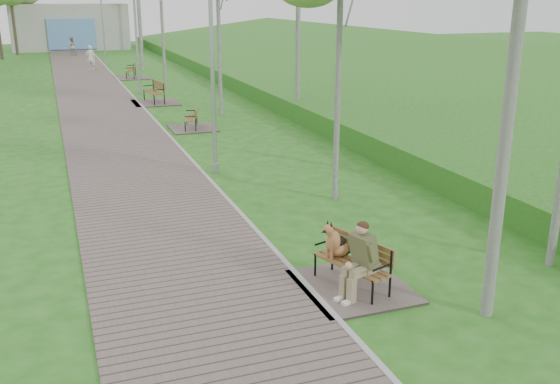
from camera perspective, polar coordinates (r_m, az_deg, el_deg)
The scene contains 14 objects.
ground at distance 11.97m, azimuth -0.45°, elevation -5.54°, with size 120.00×120.00×0.00m, color #225E16.
walkway at distance 32.27m, azimuth -16.64°, elevation 8.47°, with size 3.50×67.00×0.04m, color #645651.
kerb at distance 32.42m, azimuth -13.53°, elevation 8.77°, with size 0.10×67.00×0.05m, color #999993.
embankment at distance 34.51m, azimuth 7.23°, elevation 9.57°, with size 14.00×70.00×1.60m, color #458A30.
building_north at distance 61.44m, azimuth -18.65°, elevation 14.12°, with size 10.00×5.20×4.00m.
bench_main at distance 10.42m, azimuth 6.43°, elevation -6.77°, with size 1.73×1.93×1.51m.
bench_second at distance 23.27m, azimuth -8.11°, elevation 6.17°, with size 1.62×1.80×0.99m.
bench_third at distance 29.29m, azimuth -11.43°, elevation 8.41°, with size 1.99×2.21×1.22m.
bench_far at distance 38.67m, azimuth -13.46°, elevation 10.41°, with size 1.92×2.13×1.18m.
lamp_post_near at distance 16.85m, azimuth -6.14°, elevation 9.23°, with size 0.19×0.19×4.90m.
lamp_post_second at distance 31.86m, azimuth -12.95°, elevation 12.91°, with size 0.20×0.20×5.07m.
lamp_post_third at distance 46.21m, azimuth -15.84°, elevation 13.92°, with size 0.19×0.19×4.93m.
pedestrian_near at distance 43.60m, azimuth -16.93°, elevation 11.66°, with size 0.59×0.38×1.60m, color silver.
pedestrian_far at distance 54.55m, azimuth -18.50°, elevation 12.51°, with size 0.74×0.58×1.52m, color #9E988A.
Camera 1 is at (-3.70, -10.37, 4.69)m, focal length 40.00 mm.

